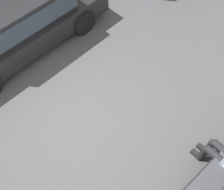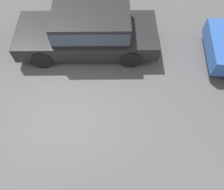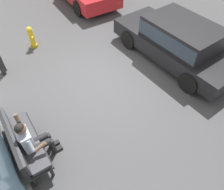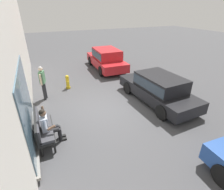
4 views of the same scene
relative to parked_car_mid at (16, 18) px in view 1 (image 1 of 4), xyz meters
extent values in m
plane|color=#424244|center=(0.36, 2.51, -0.77)|extent=(60.00, 60.00, 0.00)
cube|color=black|center=(-0.75, 5.32, -0.34)|extent=(1.72, 0.55, 0.06)
cylinder|color=black|center=(-0.84, 5.08, -0.26)|extent=(0.15, 0.42, 0.15)
cylinder|color=black|center=(-0.84, 4.87, -0.51)|extent=(0.12, 0.12, 0.51)
cube|color=black|center=(-0.84, 4.79, -0.73)|extent=(0.10, 0.24, 0.07)
cylinder|color=black|center=(-1.02, 5.08, -0.26)|extent=(0.15, 0.42, 0.15)
cylinder|color=black|center=(-1.02, 4.87, -0.51)|extent=(0.12, 0.12, 0.51)
cube|color=black|center=(-1.02, 4.79, -0.73)|extent=(0.10, 0.24, 0.07)
cube|color=black|center=(0.08, 0.00, -0.26)|extent=(4.50, 1.97, 0.52)
cube|color=black|center=(-0.09, -0.01, 0.32)|extent=(2.37, 1.65, 0.63)
cube|color=#28333D|center=(-0.09, -0.01, 0.32)|extent=(2.33, 1.68, 0.44)
cylinder|color=black|center=(-1.33, 0.76, -0.44)|extent=(0.66, 0.21, 0.65)
camera|label=1|loc=(1.66, 5.11, 4.47)|focal=45.00mm
camera|label=2|loc=(-0.94, 5.11, 4.83)|focal=35.00mm
camera|label=3|loc=(-3.87, 5.11, 3.99)|focal=35.00mm
camera|label=4|loc=(-6.16, 5.11, 3.50)|focal=28.00mm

